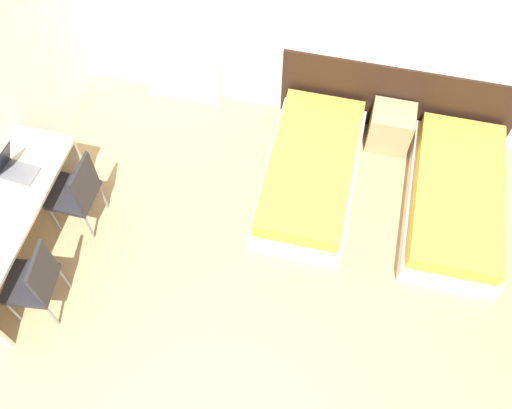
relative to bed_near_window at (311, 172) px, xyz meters
The scene contains 10 objects.
wall_back 1.58m from the bed_near_window, 112.45° to the left, with size 5.81×0.05×2.70m.
headboard_panel 1.24m from the bed_near_window, 52.55° to the left, with size 2.50×0.03×0.90m.
bed_near_window is the anchor object (origin of this frame).
bed_near_door 1.47m from the bed_near_window, ahead, with size 0.92×1.86×0.42m.
nightstand 1.04m from the bed_near_window, 45.06° to the left, with size 0.45×0.38×0.50m.
radiator 1.86m from the bed_near_window, 151.80° to the left, with size 0.86×0.12×0.56m.
desk 2.93m from the bed_near_window, 150.65° to the right, with size 0.57×1.88×0.75m.
chair_near_laptop 2.32m from the bed_near_window, 155.67° to the right, with size 0.43×0.43×0.95m.
chair_near_notebook 2.84m from the bed_near_window, 137.97° to the right, with size 0.47×0.47×0.95m.
laptop 2.86m from the bed_near_window, 158.93° to the right, with size 0.35×0.25×0.32m.
Camera 1 is at (0.63, -0.64, 5.03)m, focal length 40.00 mm.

